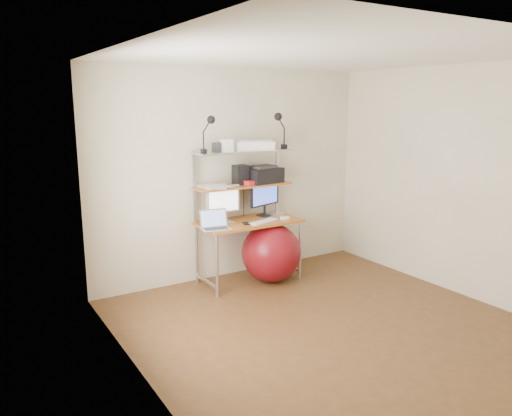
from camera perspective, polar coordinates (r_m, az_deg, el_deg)
The scene contains 20 objects.
room at distance 4.58m, azimuth 8.46°, elevation 1.20°, with size 3.60×3.60×3.60m.
computer_desk at distance 5.84m, azimuth -1.15°, elevation 0.71°, with size 1.20×0.60×1.57m.
wall_outlet at distance 6.68m, azimuth 3.93°, elevation -3.67°, with size 0.08×0.01×0.12m, color white.
monitor_silver at distance 5.72m, azimuth -3.77°, elevation 0.75°, with size 0.42×0.15×0.46m.
monitor_black at distance 6.07m, azimuth 1.01°, elevation 1.47°, with size 0.49×0.20×0.50m.
laptop at distance 5.47m, azimuth -4.74°, elevation -1.94°, with size 0.34×0.29×0.27m.
keyboard at distance 5.78m, azimuth 0.86°, elevation -1.55°, with size 0.40×0.11×0.01m, color white.
mouse at distance 5.93m, azimuth 3.31°, elevation -1.13°, with size 0.10×0.06×0.03m, color white.
mac_mini at distance 6.15m, azimuth 2.01°, elevation -0.61°, with size 0.18×0.18×0.03m, color silver.
phone at distance 5.69m, azimuth -1.13°, elevation -1.77°, with size 0.07×0.13×0.01m, color black.
printer at distance 6.00m, azimuth 0.84°, elevation 3.83°, with size 0.47×0.35×0.21m.
nas_cube at distance 5.86m, azimuth -1.79°, elevation 3.82°, with size 0.16×0.16×0.23m, color black.
red_box at distance 5.85m, azimuth -0.51°, elevation 2.94°, with size 0.19×0.13×0.05m, color red.
scanner at distance 5.92m, azimuth -0.23°, elevation 7.22°, with size 0.51×0.42×0.12m.
box_white at distance 5.67m, azimuth -3.36°, elevation 7.15°, with size 0.12×0.10×0.14m, color white.
box_grey at distance 5.69m, azimuth -4.36°, elevation 6.95°, with size 0.10×0.10×0.10m, color #2D2E30.
clip_lamp_left at distance 5.49m, azimuth -5.33°, elevation 9.33°, with size 0.16×0.09×0.41m.
clip_lamp_right at distance 5.98m, azimuth 2.69°, elevation 9.73°, with size 0.17×0.10×0.43m.
exercise_ball at distance 5.93m, azimuth 1.75°, elevation -5.13°, with size 0.70×0.70×0.70m, color maroon.
paper_stack at distance 5.68m, azimuth -4.87°, elevation 2.47°, with size 0.36×0.42×0.02m.
Camera 1 is at (-2.91, -3.43, 2.09)m, focal length 35.00 mm.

